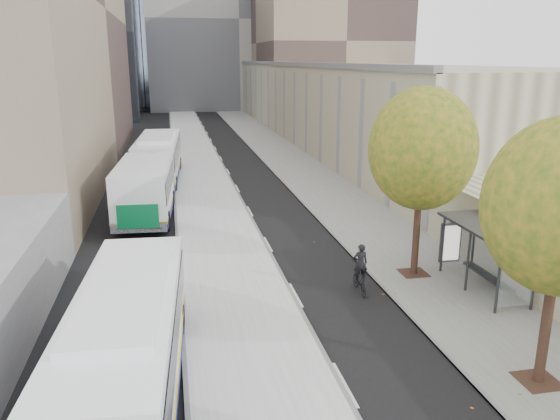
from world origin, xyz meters
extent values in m
cube|color=#B4B4B4|center=(-3.88, 35.00, 0.07)|extent=(4.25, 150.00, 0.15)
cube|color=slate|center=(4.12, 35.00, 0.04)|extent=(4.75, 150.00, 0.08)
cube|color=gray|center=(15.50, 64.00, 4.00)|extent=(18.00, 92.00, 8.00)
cube|color=#99958E|center=(6.00, 96.00, 15.00)|extent=(30.00, 18.00, 30.00)
cube|color=#383A3F|center=(5.50, 11.00, 2.56)|extent=(1.90, 4.40, 0.10)
cylinder|color=#383A3F|center=(4.80, 9.00, 1.28)|extent=(0.10, 0.10, 2.40)
cube|color=silver|center=(6.22, 11.00, 1.33)|extent=(0.04, 4.00, 2.10)
cylinder|color=black|center=(3.60, 5.00, 1.63)|extent=(0.28, 0.28, 3.11)
cylinder|color=black|center=(3.60, 13.00, 1.70)|extent=(0.28, 0.28, 3.24)
sphere|color=#1F5013|center=(3.60, 13.00, 5.26)|extent=(4.20, 4.20, 4.20)
cube|color=white|center=(-7.17, 29.35, 1.58)|extent=(3.89, 19.12, 3.16)
cube|color=black|center=(-7.17, 29.35, 2.16)|extent=(3.91, 18.37, 1.10)
cube|color=#096D3C|center=(-7.17, 19.89, 1.21)|extent=(2.00, 0.18, 1.22)
imported|color=black|center=(0.82, 11.80, 0.46)|extent=(0.46, 1.53, 0.91)
imported|color=black|center=(0.82, 11.80, 1.18)|extent=(0.57, 0.38, 1.53)
sphere|color=#4F8744|center=(0.82, 11.80, 1.75)|extent=(0.24, 0.24, 0.24)
imported|color=silver|center=(-7.61, 46.48, 0.72)|extent=(1.93, 4.30, 1.44)
camera|label=1|loc=(-5.98, -6.55, 8.63)|focal=35.00mm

